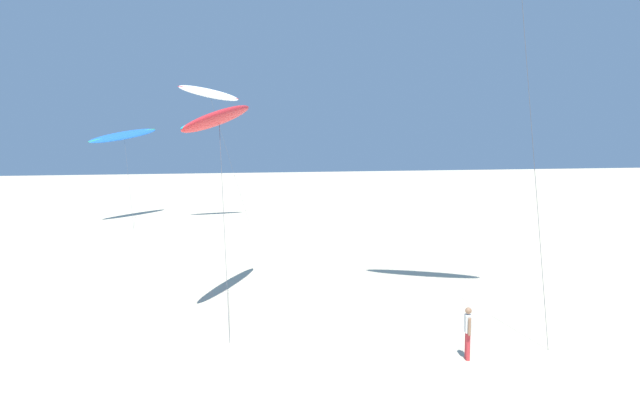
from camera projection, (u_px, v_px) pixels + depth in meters
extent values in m
cylinder|color=#4C4C51|center=(525.00, 40.00, 19.60)|extent=(0.75, 2.71, 20.73)
ellipsoid|color=white|center=(209.00, 93.00, 52.81)|extent=(5.63, 2.30, 1.96)
ellipsoid|color=red|center=(209.00, 93.00, 52.81)|extent=(5.68, 1.70, 1.33)
cylinder|color=#4C4C51|center=(229.00, 158.00, 51.72)|extent=(2.87, 4.39, 11.54)
ellipsoid|color=blue|center=(124.00, 135.00, 54.16)|extent=(6.73, 7.62, 2.19)
ellipsoid|color=green|center=(124.00, 135.00, 54.16)|extent=(6.11, 7.20, 1.77)
cylinder|color=#4C4C51|center=(129.00, 180.00, 50.92)|extent=(0.82, 7.88, 7.73)
ellipsoid|color=red|center=(219.00, 118.00, 24.45)|extent=(4.29, 6.58, 2.16)
ellipsoid|color=#19B2B7|center=(219.00, 117.00, 24.45)|extent=(3.89, 6.36, 1.64)
cylinder|color=#4C4C51|center=(224.00, 221.00, 22.31)|extent=(0.40, 5.25, 7.90)
cylinder|color=red|center=(468.00, 347.00, 18.49)|extent=(0.14, 0.14, 0.90)
cylinder|color=red|center=(467.00, 345.00, 18.65)|extent=(0.14, 0.14, 0.90)
cube|color=white|center=(468.00, 323.00, 18.50)|extent=(0.28, 0.35, 0.57)
cylinder|color=#9E7051|center=(470.00, 327.00, 18.29)|extent=(0.09, 0.09, 0.56)
cylinder|color=#9E7051|center=(467.00, 323.00, 18.71)|extent=(0.09, 0.09, 0.56)
sphere|color=#9E7051|center=(468.00, 311.00, 18.45)|extent=(0.21, 0.21, 0.21)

